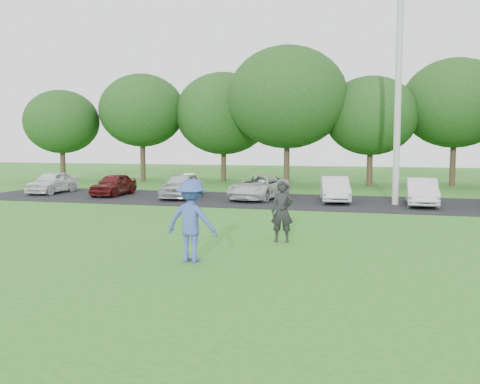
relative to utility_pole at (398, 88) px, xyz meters
name	(u,v)px	position (x,y,z in m)	size (l,w,h in m)	color
ground	(199,262)	(-4.45, -12.75, -5.02)	(100.00, 100.00, 0.00)	#2B6E1F
parking_lot	(295,201)	(-4.45, 0.25, -5.01)	(32.00, 6.50, 0.03)	black
utility_pole	(398,88)	(0.00, 0.00, 0.00)	(0.28, 0.28, 10.04)	#ADADA7
frisbee_player	(192,220)	(-4.64, -12.69, -4.07)	(1.28, 0.81, 2.04)	#3952A3
camera_bystander	(282,211)	(-3.10, -9.77, -4.17)	(0.63, 0.45, 1.69)	black
parked_cars	(311,189)	(-3.72, 0.30, -4.41)	(27.75, 4.85, 1.22)	white
tree_row	(346,107)	(-2.94, 10.01, -0.11)	(42.39, 9.85, 8.64)	#38281C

